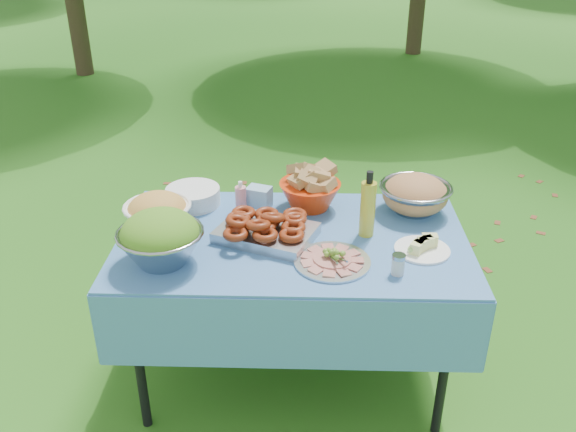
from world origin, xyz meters
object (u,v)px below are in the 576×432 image
object	(u,v)px
oil_bottle	(368,204)
bread_bowl	(310,189)
plate_stack	(193,196)
charcuterie_platter	(332,255)
salad_bowl	(160,238)
pasta_bowl_steel	(415,194)
picnic_table	(292,311)

from	to	relation	value
oil_bottle	bread_bowl	bearing A→B (deg)	133.76
plate_stack	charcuterie_platter	bearing A→B (deg)	-38.17
salad_bowl	plate_stack	size ratio (longest dim) A/B	1.32
charcuterie_platter	pasta_bowl_steel	bearing A→B (deg)	49.82
plate_stack	pasta_bowl_steel	xyz separation A→B (m)	(1.01, -0.04, 0.04)
plate_stack	charcuterie_platter	size ratio (longest dim) A/B	0.83
picnic_table	bread_bowl	size ratio (longest dim) A/B	5.21
picnic_table	pasta_bowl_steel	distance (m)	0.76
picnic_table	pasta_bowl_steel	world-z (taller)	pasta_bowl_steel
plate_stack	charcuterie_platter	distance (m)	0.80
plate_stack	pasta_bowl_steel	distance (m)	1.01
salad_bowl	bread_bowl	bearing A→B (deg)	40.56
picnic_table	pasta_bowl_steel	xyz separation A→B (m)	(0.54, 0.26, 0.47)
charcuterie_platter	salad_bowl	bearing A→B (deg)	-178.70
salad_bowl	oil_bottle	bearing A→B (deg)	16.72
salad_bowl	bread_bowl	distance (m)	0.76
picnic_table	pasta_bowl_steel	bearing A→B (deg)	25.53
picnic_table	charcuterie_platter	size ratio (longest dim) A/B	4.84
charcuterie_platter	oil_bottle	xyz separation A→B (m)	(0.15, 0.23, 0.11)
salad_bowl	oil_bottle	world-z (taller)	oil_bottle
bread_bowl	pasta_bowl_steel	world-z (taller)	bread_bowl
bread_bowl	oil_bottle	distance (m)	0.35
salad_bowl	bread_bowl	xyz separation A→B (m)	(0.57, 0.49, -0.02)
bread_bowl	pasta_bowl_steel	distance (m)	0.47
charcuterie_platter	plate_stack	bearing A→B (deg)	141.83
charcuterie_platter	oil_bottle	distance (m)	0.30
salad_bowl	charcuterie_platter	size ratio (longest dim) A/B	1.09
picnic_table	salad_bowl	world-z (taller)	salad_bowl
bread_bowl	charcuterie_platter	xyz separation A→B (m)	(0.09, -0.48, -0.06)
plate_stack	bread_bowl	xyz separation A→B (m)	(0.54, -0.02, 0.05)
bread_bowl	oil_bottle	size ratio (longest dim) A/B	0.97
oil_bottle	pasta_bowl_steel	bearing A→B (deg)	44.11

